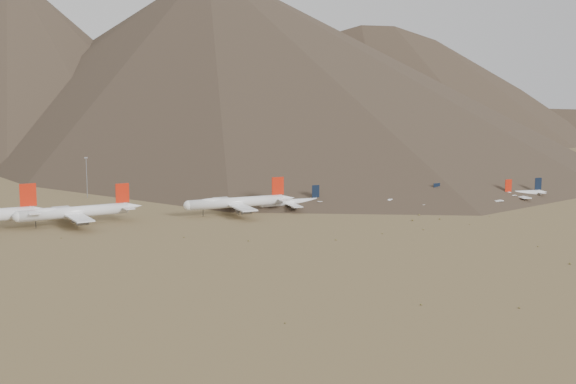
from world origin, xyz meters
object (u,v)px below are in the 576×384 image
object	(u,v)px
widebody_east	(237,202)
narrowbody_a	(292,202)
widebody_centre	(75,212)
narrowbody_b	(416,200)
control_tower	(233,184)

from	to	relation	value
widebody_east	narrowbody_a	distance (m)	34.08
widebody_centre	narrowbody_a	distance (m)	121.43
widebody_east	narrowbody_b	world-z (taller)	widebody_east
narrowbody_b	narrowbody_a	bearing A→B (deg)	162.31
widebody_centre	control_tower	distance (m)	139.82
narrowbody_a	narrowbody_b	size ratio (longest dim) A/B	1.01
narrowbody_a	control_tower	distance (m)	82.02
widebody_east	narrowbody_a	world-z (taller)	widebody_east
narrowbody_b	control_tower	world-z (taller)	narrowbody_b
narrowbody_b	widebody_centre	bearing A→B (deg)	172.19
narrowbody_a	control_tower	world-z (taller)	narrowbody_a
narrowbody_a	control_tower	size ratio (longest dim) A/B	3.44
narrowbody_a	narrowbody_b	bearing A→B (deg)	-14.27
widebody_centre	narrowbody_a	bearing A→B (deg)	-7.13
widebody_centre	narrowbody_b	xyz separation A→B (m)	(192.43, -4.04, -2.52)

